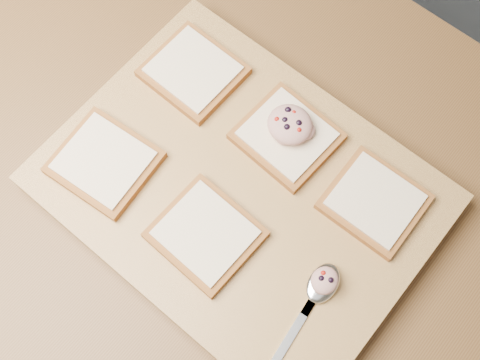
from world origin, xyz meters
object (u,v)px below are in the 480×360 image
Objects in this scene: cutting_board at (240,191)px; tuna_salad_dollop at (290,124)px; bread_far_center at (287,136)px; spoon at (317,292)px.

tuna_salad_dollop reaches higher than cutting_board.
cutting_board is 0.10m from bread_far_center.
tuna_salad_dollop is (0.00, 0.10, 0.05)m from cutting_board.
bread_far_center is at bearing -72.28° from tuna_salad_dollop.
cutting_board is 2.64× the size of spoon.
cutting_board is 0.17m from spoon.
spoon is (0.16, -0.15, -0.03)m from tuna_salad_dollop.
spoon is at bearing -16.26° from cutting_board.
tuna_salad_dollop is 0.22m from spoon.
cutting_board is at bearing -92.70° from bread_far_center.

